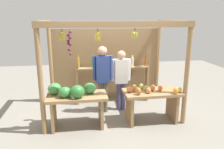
{
  "coord_description": "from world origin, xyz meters",
  "views": [
    {
      "loc": [
        -0.77,
        -5.12,
        2.31
      ],
      "look_at": [
        0.0,
        -0.18,
        1.01
      ],
      "focal_mm": 35.3,
      "sensor_mm": 36.0,
      "label": 1
    }
  ],
  "objects": [
    {
      "name": "ground_plane",
      "position": [
        0.0,
        0.0,
        0.0
      ],
      "size": [
        12.0,
        12.0,
        0.0
      ],
      "primitive_type": "plane",
      "color": "gray",
      "rests_on": "ground"
    },
    {
      "name": "market_stall",
      "position": [
        -0.01,
        0.4,
        1.31
      ],
      "size": [
        3.14,
        1.86,
        2.24
      ],
      "color": "#99754C",
      "rests_on": "ground"
    },
    {
      "name": "fruit_counter_left",
      "position": [
        -0.88,
        -0.67,
        0.66
      ],
      "size": [
        1.3,
        0.7,
        0.98
      ],
      "color": "#99754C",
      "rests_on": "ground"
    },
    {
      "name": "fruit_counter_right",
      "position": [
        0.82,
        -0.66,
        0.55
      ],
      "size": [
        1.27,
        0.66,
        0.87
      ],
      "color": "#99754C",
      "rests_on": "ground"
    },
    {
      "name": "bottle_shelf_unit",
      "position": [
        0.15,
        0.66,
        0.79
      ],
      "size": [
        2.01,
        0.22,
        1.35
      ],
      "color": "#99754C",
      "rests_on": "ground"
    },
    {
      "name": "vendor_man",
      "position": [
        -0.2,
        -0.0,
        1.0
      ],
      "size": [
        0.48,
        0.22,
        1.66
      ],
      "rotation": [
        0.0,
        0.0,
        -0.04
      ],
      "color": "#555743",
      "rests_on": "ground"
    },
    {
      "name": "vendor_woman",
      "position": [
        0.27,
        0.08,
        0.91
      ],
      "size": [
        0.48,
        0.21,
        1.53
      ],
      "rotation": [
        0.0,
        0.0,
        0.11
      ],
      "color": "#484871",
      "rests_on": "ground"
    }
  ]
}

